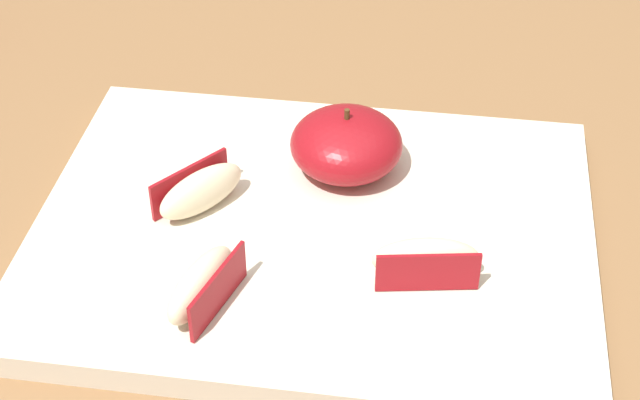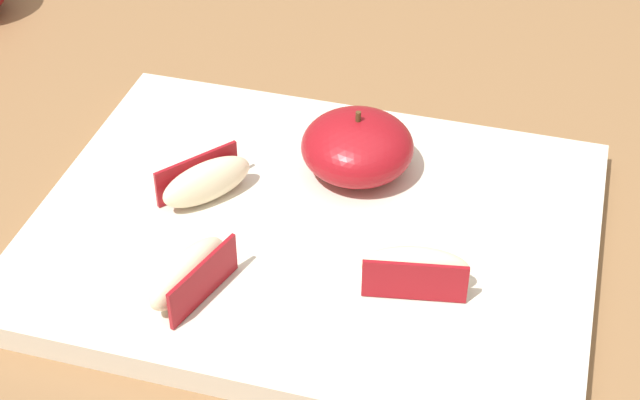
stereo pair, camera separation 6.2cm
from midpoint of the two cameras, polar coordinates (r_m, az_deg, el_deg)
The scene contains 6 objects.
dining_table at distance 0.73m, azimuth -2.68°, elevation -7.93°, with size 1.37×0.94×0.78m.
cutting_board at distance 0.64m, azimuth -2.78°, elevation -2.10°, with size 0.36×0.28×0.02m.
apple_half_skin_up at distance 0.67m, azimuth -1.14°, elevation 3.14°, with size 0.08×0.08×0.05m.
apple_wedge_back at distance 0.58m, azimuth -9.88°, elevation -4.99°, with size 0.04×0.07×0.03m.
apple_wedge_middle at distance 0.59m, azimuth 3.13°, elevation -3.61°, with size 0.07×0.03×0.03m.
apple_wedge_front at distance 0.65m, azimuth -9.67°, elevation 0.45°, with size 0.06×0.06×0.03m.
Camera 1 is at (0.07, -0.49, 1.21)m, focal length 55.49 mm.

